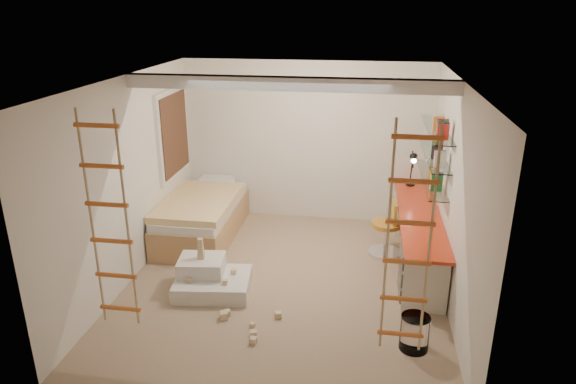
% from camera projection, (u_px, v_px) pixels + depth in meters
% --- Properties ---
extents(floor, '(4.50, 4.50, 0.00)m').
position_uv_depth(floor, '(284.00, 283.00, 6.67)').
color(floor, '#957860').
rests_on(floor, ground).
extents(ceiling_beam, '(4.00, 0.18, 0.16)m').
position_uv_depth(ceiling_beam, '(288.00, 84.00, 6.08)').
color(ceiling_beam, white).
rests_on(ceiling_beam, ceiling).
extents(window_frame, '(0.06, 1.15, 1.35)m').
position_uv_depth(window_frame, '(173.00, 134.00, 7.81)').
color(window_frame, white).
rests_on(window_frame, wall_left).
extents(window_blind, '(0.02, 1.00, 1.20)m').
position_uv_depth(window_blind, '(175.00, 134.00, 7.81)').
color(window_blind, '#4C2D1E').
rests_on(window_blind, window_frame).
extents(rope_ladder_left, '(0.41, 0.04, 2.13)m').
position_uv_depth(rope_ladder_left, '(109.00, 223.00, 4.72)').
color(rope_ladder_left, '#C85A22').
rests_on(rope_ladder_left, ceiling).
extents(rope_ladder_right, '(0.41, 0.04, 2.13)m').
position_uv_depth(rope_ladder_right, '(408.00, 243.00, 4.33)').
color(rope_ladder_right, '#CD5B23').
rests_on(rope_ladder_right, ceiling).
extents(waste_bin, '(0.31, 0.31, 0.38)m').
position_uv_depth(waste_bin, '(415.00, 333.00, 5.34)').
color(waste_bin, white).
rests_on(waste_bin, floor).
extents(desk, '(0.56, 2.80, 0.75)m').
position_uv_depth(desk, '(417.00, 235.00, 7.08)').
color(desk, red).
rests_on(desk, floor).
extents(shelves, '(0.25, 1.80, 0.71)m').
position_uv_depth(shelves, '(434.00, 154.00, 6.93)').
color(shelves, white).
rests_on(shelves, wall_right).
extents(bed, '(1.02, 2.00, 0.69)m').
position_uv_depth(bed, '(203.00, 216.00, 7.91)').
color(bed, '#AD7F51').
rests_on(bed, floor).
extents(task_lamp, '(0.14, 0.36, 0.57)m').
position_uv_depth(task_lamp, '(413.00, 164.00, 7.73)').
color(task_lamp, black).
rests_on(task_lamp, desk).
extents(swivel_chair, '(0.51, 0.51, 0.81)m').
position_uv_depth(swivel_chair, '(387.00, 235.00, 7.33)').
color(swivel_chair, '#B97723').
rests_on(swivel_chair, floor).
extents(play_platform, '(1.00, 0.82, 0.41)m').
position_uv_depth(play_platform, '(210.00, 279.00, 6.45)').
color(play_platform, silver).
rests_on(play_platform, floor).
extents(toy_blocks, '(1.21, 1.14, 0.68)m').
position_uv_depth(toy_blocks, '(226.00, 291.00, 6.06)').
color(toy_blocks, '#CCB284').
rests_on(toy_blocks, floor).
extents(books, '(0.14, 0.46, 0.92)m').
position_uv_depth(books, '(435.00, 146.00, 6.89)').
color(books, '#1E722D').
rests_on(books, shelves).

